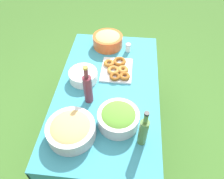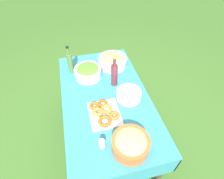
{
  "view_description": "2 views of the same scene",
  "coord_description": "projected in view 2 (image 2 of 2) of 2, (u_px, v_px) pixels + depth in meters",
  "views": [
    {
      "loc": [
        1.19,
        0.16,
        2.05
      ],
      "look_at": [
        0.08,
        0.04,
        0.83
      ],
      "focal_mm": 35.0,
      "sensor_mm": 36.0,
      "label": 1
    },
    {
      "loc": [
        -1.12,
        0.22,
        2.01
      ],
      "look_at": [
        0.0,
        -0.07,
        0.83
      ],
      "focal_mm": 28.0,
      "sensor_mm": 36.0,
      "label": 2
    }
  ],
  "objects": [
    {
      "name": "olive_oil_bottle",
      "position": [
        70.0,
        62.0,
        1.86
      ],
      "size": [
        0.06,
        0.06,
        0.32
      ],
      "color": "#4C7238",
      "rests_on": "picnic_table"
    },
    {
      "name": "plate_stack",
      "position": [
        129.0,
        95.0,
        1.65
      ],
      "size": [
        0.23,
        0.23,
        0.08
      ],
      "color": "white",
      "rests_on": "picnic_table"
    },
    {
      "name": "ground_plane",
      "position": [
        107.0,
        136.0,
        2.24
      ],
      "size": [
        14.0,
        14.0,
        0.0
      ],
      "primitive_type": "plane",
      "color": "#3D6B28"
    },
    {
      "name": "salad_bowl",
      "position": [
        88.0,
        72.0,
        1.85
      ],
      "size": [
        0.29,
        0.29,
        0.13
      ],
      "color": "silver",
      "rests_on": "picnic_table"
    },
    {
      "name": "wine_bottle",
      "position": [
        114.0,
        74.0,
        1.71
      ],
      "size": [
        0.07,
        0.07,
        0.34
      ],
      "color": "maroon",
      "rests_on": "picnic_table"
    },
    {
      "name": "donut_platter",
      "position": [
        104.0,
        113.0,
        1.52
      ],
      "size": [
        0.32,
        0.27,
        0.05
      ],
      "color": "silver",
      "rests_on": "picnic_table"
    },
    {
      "name": "picnic_table",
      "position": [
        106.0,
        103.0,
        1.76
      ],
      "size": [
        1.48,
        0.82,
        0.76
      ],
      "color": "teal",
      "rests_on": "ground_plane"
    },
    {
      "name": "salt_shaker",
      "position": [
        102.0,
        144.0,
        1.3
      ],
      "size": [
        0.05,
        0.05,
        0.08
      ],
      "color": "white",
      "rests_on": "picnic_table"
    },
    {
      "name": "pasta_bowl",
      "position": [
        131.0,
        143.0,
        1.27
      ],
      "size": [
        0.28,
        0.28,
        0.13
      ],
      "color": "#E05B28",
      "rests_on": "picnic_table"
    },
    {
      "name": "bread_bowl",
      "position": [
        113.0,
        61.0,
        1.98
      ],
      "size": [
        0.33,
        0.33,
        0.12
      ],
      "color": "#B2B7BC",
      "rests_on": "picnic_table"
    }
  ]
}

